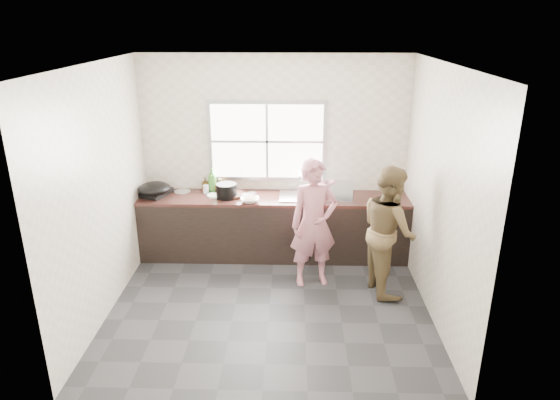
{
  "coord_description": "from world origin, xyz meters",
  "views": [
    {
      "loc": [
        0.25,
        -5.0,
        3.12
      ],
      "look_at": [
        0.1,
        0.65,
        1.05
      ],
      "focal_mm": 32.0,
      "sensor_mm": 36.0,
      "label": 1
    }
  ],
  "objects_px": {
    "burner": "(153,192)",
    "pot_lid_right": "(213,192)",
    "cutting_board": "(232,195)",
    "black_pot": "(226,191)",
    "bottle_green": "(212,180)",
    "bowl_mince": "(250,200)",
    "bowl_held": "(322,195)",
    "woman": "(314,228)",
    "bottle_brown_short": "(220,186)",
    "dish_rack": "(336,188)",
    "plate_food": "(216,195)",
    "pot_lid_left": "(182,192)",
    "wok": "(154,188)",
    "glass_jar": "(206,189)",
    "bottle_brown_tall": "(205,185)",
    "bowl_crabs": "(314,200)",
    "person_side": "(389,230)"
  },
  "relations": [
    {
      "from": "cutting_board",
      "to": "bottle_green",
      "type": "xyz_separation_m",
      "value": [
        -0.29,
        0.21,
        0.14
      ]
    },
    {
      "from": "wok",
      "to": "bottle_brown_tall",
      "type": "bearing_deg",
      "value": 28.31
    },
    {
      "from": "plate_food",
      "to": "burner",
      "type": "distance_m",
      "value": 0.87
    },
    {
      "from": "bowl_held",
      "to": "bottle_brown_short",
      "type": "relative_size",
      "value": 1.07
    },
    {
      "from": "cutting_board",
      "to": "bowl_mince",
      "type": "distance_m",
      "value": 0.36
    },
    {
      "from": "bottle_green",
      "to": "burner",
      "type": "height_order",
      "value": "bottle_green"
    },
    {
      "from": "bottle_brown_short",
      "to": "glass_jar",
      "type": "bearing_deg",
      "value": -175.99
    },
    {
      "from": "bowl_mince",
      "to": "bowl_held",
      "type": "relative_size",
      "value": 1.25
    },
    {
      "from": "bowl_crabs",
      "to": "bowl_held",
      "type": "height_order",
      "value": "same"
    },
    {
      "from": "woman",
      "to": "bottle_brown_short",
      "type": "bearing_deg",
      "value": 131.28
    },
    {
      "from": "cutting_board",
      "to": "bowl_mince",
      "type": "height_order",
      "value": "bowl_mince"
    },
    {
      "from": "woman",
      "to": "wok",
      "type": "bearing_deg",
      "value": 150.07
    },
    {
      "from": "black_pot",
      "to": "dish_rack",
      "type": "bearing_deg",
      "value": -0.93
    },
    {
      "from": "bottle_brown_tall",
      "to": "cutting_board",
      "type": "bearing_deg",
      "value": -28.26
    },
    {
      "from": "glass_jar",
      "to": "pot_lid_right",
      "type": "relative_size",
      "value": 0.42
    },
    {
      "from": "bottle_green",
      "to": "wok",
      "type": "distance_m",
      "value": 0.79
    },
    {
      "from": "bowl_held",
      "to": "pot_lid_right",
      "type": "height_order",
      "value": "bowl_held"
    },
    {
      "from": "bowl_crabs",
      "to": "bowl_held",
      "type": "relative_size",
      "value": 1.0
    },
    {
      "from": "bowl_mince",
      "to": "glass_jar",
      "type": "bearing_deg",
      "value": 150.85
    },
    {
      "from": "bottle_brown_short",
      "to": "dish_rack",
      "type": "bearing_deg",
      "value": -8.69
    },
    {
      "from": "pot_lid_right",
      "to": "plate_food",
      "type": "bearing_deg",
      "value": -65.09
    },
    {
      "from": "plate_food",
      "to": "bottle_brown_tall",
      "type": "xyz_separation_m",
      "value": [
        -0.17,
        0.23,
        0.08
      ]
    },
    {
      "from": "bowl_held",
      "to": "bottle_brown_tall",
      "type": "bearing_deg",
      "value": 171.99
    },
    {
      "from": "bowl_held",
      "to": "wok",
      "type": "bearing_deg",
      "value": -177.21
    },
    {
      "from": "cutting_board",
      "to": "black_pot",
      "type": "bearing_deg",
      "value": -124.64
    },
    {
      "from": "pot_lid_left",
      "to": "wok",
      "type": "bearing_deg",
      "value": -138.87
    },
    {
      "from": "bowl_held",
      "to": "dish_rack",
      "type": "height_order",
      "value": "dish_rack"
    },
    {
      "from": "bowl_crabs",
      "to": "black_pot",
      "type": "relative_size",
      "value": 0.72
    },
    {
      "from": "cutting_board",
      "to": "burner",
      "type": "relative_size",
      "value": 0.88
    },
    {
      "from": "bottle_brown_short",
      "to": "pot_lid_right",
      "type": "xyz_separation_m",
      "value": [
        -0.11,
        -0.02,
        -0.08
      ]
    },
    {
      "from": "wok",
      "to": "dish_rack",
      "type": "bearing_deg",
      "value": 0.53
    },
    {
      "from": "pot_lid_right",
      "to": "glass_jar",
      "type": "bearing_deg",
      "value": 175.34
    },
    {
      "from": "plate_food",
      "to": "dish_rack",
      "type": "height_order",
      "value": "dish_rack"
    },
    {
      "from": "woman",
      "to": "burner",
      "type": "distance_m",
      "value": 2.31
    },
    {
      "from": "woman",
      "to": "pot_lid_right",
      "type": "bearing_deg",
      "value": 134.11
    },
    {
      "from": "woman",
      "to": "wok",
      "type": "xyz_separation_m",
      "value": [
        -2.09,
        0.65,
        0.26
      ]
    },
    {
      "from": "bowl_crabs",
      "to": "pot_lid_right",
      "type": "bearing_deg",
      "value": 165.91
    },
    {
      "from": "bowl_held",
      "to": "bottle_brown_short",
      "type": "height_order",
      "value": "bottle_brown_short"
    },
    {
      "from": "plate_food",
      "to": "pot_lid_left",
      "type": "bearing_deg",
      "value": 161.99
    },
    {
      "from": "bowl_mince",
      "to": "wok",
      "type": "bearing_deg",
      "value": 175.21
    },
    {
      "from": "cutting_board",
      "to": "burner",
      "type": "bearing_deg",
      "value": 178.13
    },
    {
      "from": "person_side",
      "to": "woman",
      "type": "bearing_deg",
      "value": 69.4
    },
    {
      "from": "burner",
      "to": "pot_lid_right",
      "type": "xyz_separation_m",
      "value": [
        0.8,
        0.08,
        -0.02
      ]
    },
    {
      "from": "person_side",
      "to": "bowl_crabs",
      "type": "xyz_separation_m",
      "value": [
        -0.85,
        0.68,
        0.11
      ]
    },
    {
      "from": "black_pot",
      "to": "burner",
      "type": "bearing_deg",
      "value": 173.52
    },
    {
      "from": "woman",
      "to": "bottle_brown_short",
      "type": "height_order",
      "value": "woman"
    },
    {
      "from": "person_side",
      "to": "bowl_crabs",
      "type": "relative_size",
      "value": 7.97
    },
    {
      "from": "cutting_board",
      "to": "burner",
      "type": "height_order",
      "value": "burner"
    },
    {
      "from": "bowl_mince",
      "to": "bottle_brown_short",
      "type": "relative_size",
      "value": 1.34
    },
    {
      "from": "black_pot",
      "to": "burner",
      "type": "height_order",
      "value": "black_pot"
    }
  ]
}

